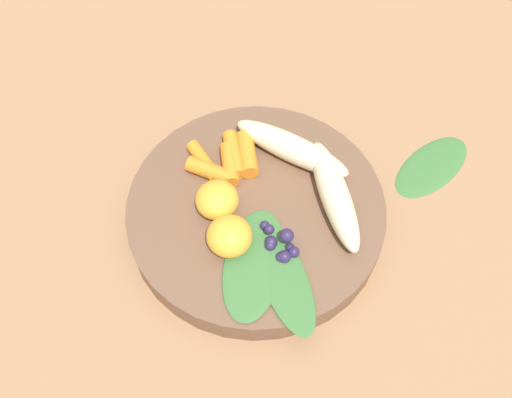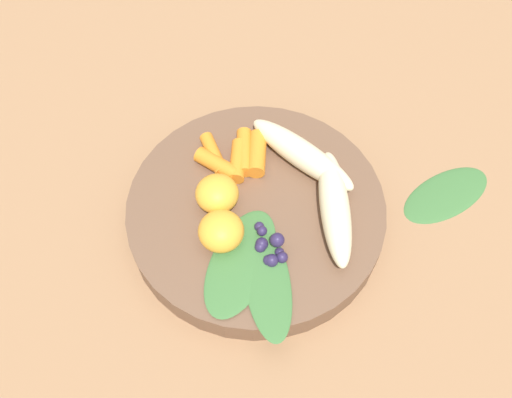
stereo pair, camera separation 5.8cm
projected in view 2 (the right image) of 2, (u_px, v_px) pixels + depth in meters
ground_plane at (256, 219)px, 0.62m from camera, size 2.40×2.40×0.00m
bowl at (256, 212)px, 0.61m from camera, size 0.28×0.28×0.03m
banana_peeled_left at (302, 154)px, 0.61m from camera, size 0.09×0.14×0.03m
banana_peeled_right at (335, 207)px, 0.57m from camera, size 0.07×0.14×0.03m
orange_segment_near at (221, 231)px, 0.55m from camera, size 0.05×0.05×0.03m
orange_segment_far at (217, 194)px, 0.58m from camera, size 0.05×0.05×0.03m
carrot_front at (257, 153)px, 0.62m from camera, size 0.04×0.06×0.02m
carrot_mid_left at (245, 152)px, 0.62m from camera, size 0.04×0.06×0.02m
carrot_mid_right at (240, 160)px, 0.61m from camera, size 0.04×0.05×0.02m
carrot_rear at (214, 154)px, 0.62m from camera, size 0.02×0.05×0.02m
carrot_small at (217, 164)px, 0.61m from camera, size 0.04×0.05×0.02m
blueberry_pile at (270, 247)px, 0.55m from camera, size 0.03×0.05×0.03m
kale_leaf_left at (241, 262)px, 0.55m from camera, size 0.13×0.13×0.01m
kale_leaf_right at (267, 279)px, 0.54m from camera, size 0.07×0.14×0.01m
kale_leaf_stray at (447, 194)px, 0.63m from camera, size 0.13×0.08×0.01m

